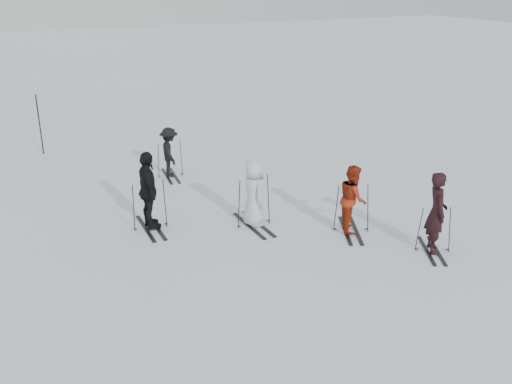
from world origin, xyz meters
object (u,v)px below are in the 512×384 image
skier_grey (254,194)px  piste_marker (40,125)px  skier_red (353,199)px  skier_uphill_left (148,192)px  skier_uphill_far (170,153)px  skier_near_dark (436,213)px

skier_grey → piste_marker: bearing=24.1°
skier_red → skier_uphill_left: size_ratio=0.85×
piste_marker → skier_uphill_left: bearing=-78.9°
skier_grey → skier_uphill_far: size_ratio=1.11×
skier_grey → piste_marker: size_ratio=0.81×
skier_grey → skier_uphill_far: bearing=8.7°
skier_grey → skier_uphill_far: skier_grey is taller
skier_uphill_left → skier_uphill_far: skier_uphill_left is taller
skier_uphill_far → skier_grey: bearing=-163.9°
skier_grey → piste_marker: piste_marker is taller
skier_grey → skier_uphill_left: skier_uphill_left is taller
skier_near_dark → skier_red: bearing=58.6°
skier_uphill_left → piste_marker: size_ratio=0.94×
skier_near_dark → skier_uphill_left: bearing=81.0°
skier_uphill_far → piste_marker: 5.56m
skier_near_dark → skier_grey: size_ratio=1.11×
skier_grey → skier_uphill_left: size_ratio=0.87×
skier_uphill_left → skier_grey: bearing=-110.4°
skier_red → skier_uphill_far: (-2.73, 6.02, -0.07)m
piste_marker → skier_near_dark: bearing=-59.9°
skier_red → skier_uphill_far: 6.61m
skier_uphill_left → piste_marker: bearing=13.3°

